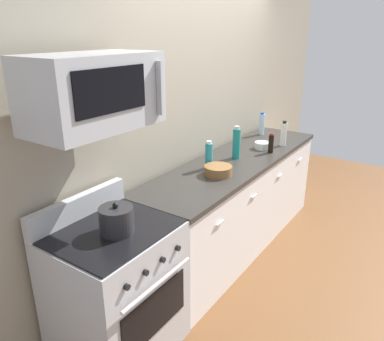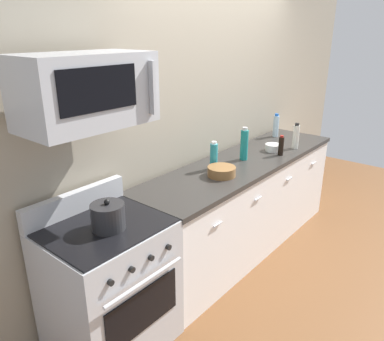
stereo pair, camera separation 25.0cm
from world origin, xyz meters
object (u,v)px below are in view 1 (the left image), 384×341
Objects in this scene: range_oven at (116,291)px; bottle_water_clear at (262,124)px; microwave at (94,92)px; bottle_sparkling_teal at (236,143)px; bottle_dish_soap at (209,156)px; stockpot at (117,220)px; bowl_wooden_salad at (218,170)px; bottle_soy_sauce_dark at (271,144)px; bottle_vinegar_white at (284,134)px; bowl_white_ceramic at (262,145)px.

bottle_water_clear is (2.56, 0.18, 0.57)m from range_oven.
microwave reaches higher than bottle_sparkling_teal.
bottle_dish_soap is 1.20× the size of stockpot.
bottle_dish_soap is 0.96× the size of bottle_water_clear.
bottle_dish_soap is 0.19m from bowl_wooden_salad.
bottle_water_clear is at bearing 32.06° from bottle_soy_sauce_dark.
bowl_wooden_salad is 1.13× the size of stockpot.
bottle_vinegar_white is 0.47m from bottle_water_clear.
bottle_soy_sauce_dark is at bearing -147.94° from bottle_water_clear.
range_oven is at bearing 175.12° from bottle_vinegar_white.
microwave is 2.13m from bottle_soy_sauce_dark.
microwave reaches higher than bottle_water_clear.
bowl_wooden_salad is 0.89m from bowl_white_ceramic.
bowl_white_ceramic is at bearing -0.29° from stockpot.
bowl_white_ceramic is at bearing 149.73° from bottle_vinegar_white.
bottle_sparkling_teal is 1.49× the size of stockpot.
bottle_water_clear reaches higher than bottle_dish_soap.
bottle_vinegar_white is at bearing -1.60° from bottle_soy_sauce_dark.
bowl_wooden_salad is (1.17, -0.07, 0.49)m from range_oven.
bottle_vinegar_white is (0.65, -0.21, -0.02)m from bottle_sparkling_teal.
bottle_dish_soap is 1.07m from bottle_vinegar_white.
bottle_sparkling_teal reaches higher than bowl_wooden_salad.
stockpot is at bearing 176.16° from bottle_soy_sauce_dark.
bottle_dish_soap is at bearing 170.77° from bottle_sparkling_teal.
microwave reaches higher than bottle_dish_soap.
bottle_dish_soap is (1.25, 0.08, 0.57)m from range_oven.
stockpot is (-1.64, -0.07, -0.06)m from bottle_sparkling_teal.
bottle_water_clear is 0.57m from bowl_white_ceramic.
bottle_sparkling_teal reaches higher than stockpot.
range_oven is at bearing -179.40° from bottle_sparkling_teal.
bottle_dish_soap reaches higher than range_oven.
range_oven is 2.12m from bowl_white_ceramic.
bottle_sparkling_teal is 0.49m from bowl_wooden_salad.
bowl_white_ceramic is 2.06m from stockpot.
bottle_sparkling_teal is at bearing 149.41° from bottle_soy_sauce_dark.
range_oven is 5.46× the size of bottle_soy_sauce_dark.
bowl_white_ceramic is at bearing -1.78° from range_oven.
bottle_vinegar_white reaches higher than bowl_wooden_salad.
bottle_sparkling_teal is at bearing 161.82° from bottle_vinegar_white.
stockpot reaches higher than bowl_wooden_salad.
stockpot is (-2.28, 0.14, -0.04)m from bottle_vinegar_white.
range_oven is 2.06m from bottle_soy_sauce_dark.
bottle_soy_sauce_dark is 0.30m from bottle_vinegar_white.
bottle_dish_soap is 1.61× the size of bowl_white_ceramic.
bowl_wooden_salad is (-0.09, -0.15, -0.08)m from bottle_dish_soap.
bottle_sparkling_teal is (1.64, 0.02, 0.60)m from range_oven.
bottle_sparkling_teal reaches higher than range_oven.
bottle_dish_soap is at bearing 165.08° from bottle_vinegar_white.
microwave is 1.41m from bowl_wooden_salad.
bottle_dish_soap is at bearing 159.95° from bottle_soy_sauce_dark.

